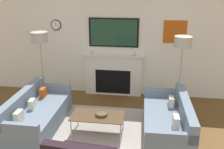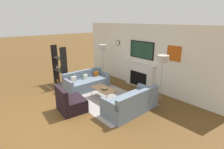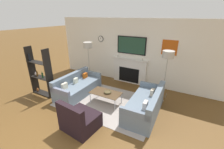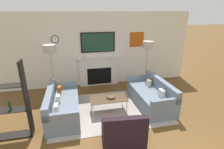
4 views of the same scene
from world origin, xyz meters
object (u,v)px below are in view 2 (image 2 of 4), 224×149
at_px(floor_lamp_left, 103,48).
at_px(couch_left, 87,82).
at_px(floor_lamp_right, 163,60).
at_px(decorative_bowl, 105,88).
at_px(shelf_unit, 60,68).
at_px(couch_right, 131,103).
at_px(armchair, 70,103).
at_px(coffee_table, 103,89).

bearing_deg(floor_lamp_left, couch_left, -75.89).
distance_m(couch_left, floor_lamp_right, 3.39).
distance_m(decorative_bowl, shelf_unit, 2.58).
bearing_deg(floor_lamp_left, decorative_bowl, -36.36).
xyz_separation_m(couch_right, shelf_unit, (-3.76, -0.66, 0.54)).
bearing_deg(armchair, coffee_table, 91.17).
height_order(floor_lamp_right, shelf_unit, shelf_unit).
distance_m(decorative_bowl, floor_lamp_left, 2.34).
relative_size(coffee_table, decorative_bowl, 4.26).
bearing_deg(coffee_table, floor_lamp_left, 142.30).
xyz_separation_m(couch_left, floor_lamp_right, (2.91, 1.13, 1.33)).
distance_m(couch_right, floor_lamp_left, 3.39).
xyz_separation_m(floor_lamp_left, floor_lamp_right, (3.19, 0.00, -0.01)).
xyz_separation_m(armchair, shelf_unit, (-2.44, 0.80, 0.55)).
bearing_deg(floor_lamp_left, couch_right, -21.21).
bearing_deg(decorative_bowl, coffee_table, -177.69).
xyz_separation_m(floor_lamp_left, shelf_unit, (-0.85, -1.79, -0.79)).
bearing_deg(floor_lamp_left, floor_lamp_right, 0.00).
bearing_deg(floor_lamp_right, shelf_unit, -156.17).
xyz_separation_m(couch_right, coffee_table, (-1.34, -0.08, 0.09)).
bearing_deg(shelf_unit, floor_lamp_left, 64.49).
bearing_deg(couch_left, coffee_table, -3.54).
distance_m(couch_right, coffee_table, 1.35).
bearing_deg(couch_left, decorative_bowl, -3.22).
bearing_deg(shelf_unit, armchair, -18.22).
bearing_deg(floor_lamp_right, armchair, -121.72).
xyz_separation_m(coffee_table, floor_lamp_left, (-1.56, 1.21, 1.23)).
bearing_deg(shelf_unit, coffee_table, 13.46).
distance_m(couch_right, floor_lamp_right, 1.75).
height_order(couch_left, couch_right, couch_right).
relative_size(couch_left, couch_right, 1.01).
height_order(coffee_table, floor_lamp_left, floor_lamp_left).
relative_size(armchair, floor_lamp_left, 0.53).
height_order(coffee_table, decorative_bowl, decorative_bowl).
bearing_deg(couch_right, coffee_table, -176.59).
relative_size(couch_left, armchair, 2.02).
height_order(couch_left, armchair, armchair).
xyz_separation_m(coffee_table, floor_lamp_right, (1.63, 1.21, 1.22)).
relative_size(armchair, shelf_unit, 0.52).
relative_size(couch_right, floor_lamp_left, 1.06).
xyz_separation_m(couch_right, armchair, (-1.31, -1.46, -0.01)).
height_order(coffee_table, floor_lamp_right, floor_lamp_right).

